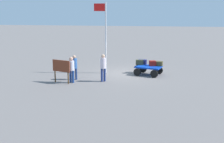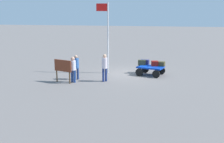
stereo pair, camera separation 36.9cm
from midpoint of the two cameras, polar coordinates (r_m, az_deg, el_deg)
The scene contains 11 objects.
ground_plane at distance 20.39m, azimuth 4.01°, elevation -0.41°, with size 120.00×120.00×0.00m, color slate.
luggage_cart at distance 19.96m, azimuth 8.36°, elevation 0.56°, with size 2.07×1.79×0.64m.
suitcase_olive at distance 20.16m, azimuth 10.40°, elevation 1.56°, with size 0.67×0.49×0.31m.
suitcase_tan at distance 20.09m, azimuth 9.25°, elevation 1.63°, with size 0.52×0.48×0.35m.
suitcase_navy at distance 20.55m, azimuth 7.21°, elevation 1.93°, with size 0.67×0.43×0.35m.
suitcase_dark at distance 20.33m, azimuth 6.63°, elevation 1.86°, with size 0.56×0.32×0.37m.
worker_lead at distance 17.88m, azimuth -0.93°, elevation 1.25°, with size 0.50×0.50×1.79m.
worker_trailing at distance 18.55m, azimuth -6.78°, elevation 1.29°, with size 0.47×0.47×1.65m.
worker_supervisor at distance 17.82m, azimuth -7.40°, elevation 0.88°, with size 0.48×0.48×1.66m.
flagpole at distance 20.08m, azimuth -0.53°, elevation 7.99°, with size 0.89×0.10×5.08m.
signboard at distance 17.85m, azimuth -9.44°, elevation 0.86°, with size 1.25×0.47×1.47m.
Camera 2 is at (-2.46, 19.71, 4.56)m, focal length 44.72 mm.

